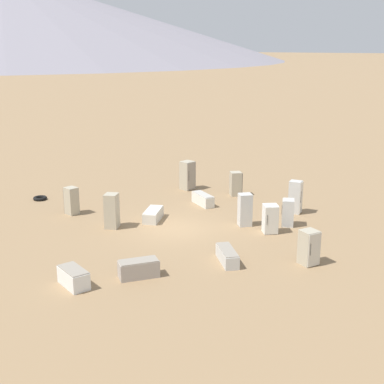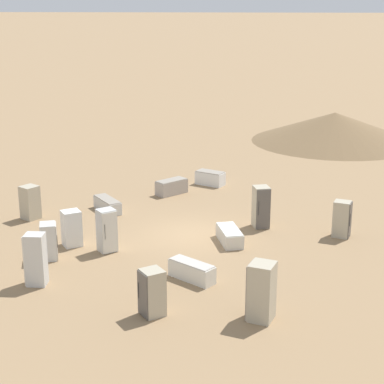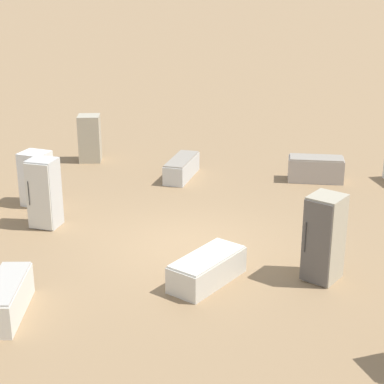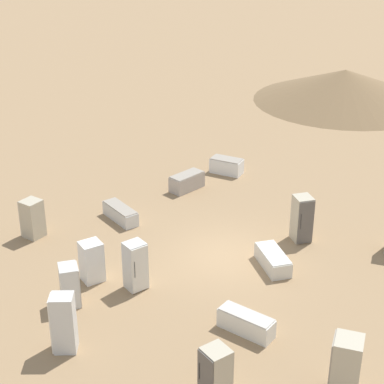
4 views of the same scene
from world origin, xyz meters
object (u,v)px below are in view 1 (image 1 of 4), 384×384
at_px(discarded_fridge_2, 74,277).
at_px(discarded_fridge_5, 188,175).
at_px(discarded_fridge_4, 71,201).
at_px(scrap_tire, 40,198).
at_px(discarded_fridge_9, 227,256).
at_px(discarded_fridge_10, 236,184).
at_px(discarded_fridge_7, 139,269).
at_px(discarded_fridge_13, 295,197).
at_px(discarded_fridge_1, 112,211).
at_px(discarded_fridge_11, 245,210).
at_px(discarded_fridge_3, 203,199).
at_px(discarded_fridge_12, 153,215).
at_px(discarded_fridge_0, 270,219).
at_px(discarded_fridge_6, 288,213).
at_px(discarded_fridge_8, 309,247).

height_order(discarded_fridge_2, discarded_fridge_5, discarded_fridge_5).
relative_size(discarded_fridge_4, scrap_tire, 1.85).
distance_m(discarded_fridge_9, discarded_fridge_10, 10.74).
relative_size(discarded_fridge_7, discarded_fridge_13, 0.89).
bearing_deg(discarded_fridge_1, discarded_fridge_2, -84.09).
bearing_deg(discarded_fridge_11, discarded_fridge_4, 157.18).
distance_m(discarded_fridge_5, discarded_fridge_10, 3.40).
bearing_deg(discarded_fridge_5, discarded_fridge_9, 52.98).
relative_size(discarded_fridge_2, discarded_fridge_3, 0.94).
height_order(discarded_fridge_3, discarded_fridge_10, discarded_fridge_10).
bearing_deg(discarded_fridge_7, discarded_fridge_2, -90.75).
bearing_deg(discarded_fridge_12, discarded_fridge_1, -138.78).
bearing_deg(discarded_fridge_9, discarded_fridge_12, -68.68).
xyz_separation_m(discarded_fridge_0, discarded_fridge_2, (9.41, -4.92, -0.36)).
xyz_separation_m(discarded_fridge_7, discarded_fridge_9, (-3.06, 2.64, -0.07)).
height_order(discarded_fridge_12, scrap_tire, discarded_fridge_12).
relative_size(discarded_fridge_6, discarded_fridge_9, 0.77).
relative_size(discarded_fridge_5, discarded_fridge_8, 1.22).
bearing_deg(discarded_fridge_0, discarded_fridge_3, -61.84).
bearing_deg(scrap_tire, discarded_fridge_7, 59.30).
bearing_deg(discarded_fridge_9, discarded_fridge_8, 166.01).
height_order(discarded_fridge_1, discarded_fridge_12, discarded_fridge_1).
bearing_deg(discarded_fridge_13, discarded_fridge_9, -6.47).
distance_m(discarded_fridge_1, discarded_fridge_5, 8.50).
relative_size(discarded_fridge_0, discarded_fridge_1, 0.80).
height_order(discarded_fridge_11, discarded_fridge_12, discarded_fridge_11).
bearing_deg(discarded_fridge_13, discarded_fridge_10, -114.92).
bearing_deg(discarded_fridge_2, discarded_fridge_3, -153.19).
bearing_deg(discarded_fridge_12, discarded_fridge_8, -29.63).
height_order(discarded_fridge_3, discarded_fridge_9, discarded_fridge_3).
xyz_separation_m(discarded_fridge_6, discarded_fridge_11, (0.99, -2.03, 0.15)).
distance_m(discarded_fridge_3, discarded_fridge_13, 5.45).
xyz_separation_m(discarded_fridge_10, discarded_fridge_11, (5.12, 2.60, 0.10)).
distance_m(discarded_fridge_3, discarded_fridge_12, 3.96).
bearing_deg(discarded_fridge_10, discarded_fridge_8, 2.46).
height_order(discarded_fridge_9, scrap_tire, discarded_fridge_9).
bearing_deg(scrap_tire, discarded_fridge_8, 82.36).
bearing_deg(discarded_fridge_2, discarded_fridge_6, 179.39).
bearing_deg(discarded_fridge_13, discarded_fridge_7, -18.24).
bearing_deg(discarded_fridge_12, discarded_fridge_9, -47.52).
relative_size(discarded_fridge_6, discarded_fridge_10, 0.94).
xyz_separation_m(discarded_fridge_4, discarded_fridge_13, (-5.83, 11.14, 0.16)).
bearing_deg(discarded_fridge_8, discarded_fridge_6, -119.11).
height_order(discarded_fridge_6, discarded_fridge_10, discarded_fridge_10).
distance_m(discarded_fridge_6, scrap_tire, 15.16).
bearing_deg(discarded_fridge_7, discarded_fridge_6, 112.21).
xyz_separation_m(discarded_fridge_0, discarded_fridge_7, (7.53, -3.07, -0.36)).
bearing_deg(discarded_fridge_13, discarded_fridge_5, -105.10).
relative_size(discarded_fridge_3, discarded_fridge_5, 0.96).
height_order(discarded_fridge_2, discarded_fridge_7, discarded_fridge_7).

